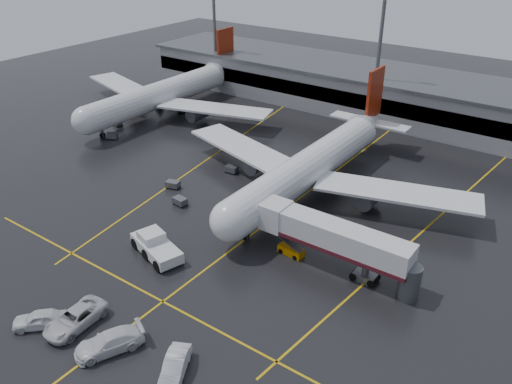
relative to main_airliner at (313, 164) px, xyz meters
The scene contains 22 objects.
ground 10.57m from the main_airliner, 90.00° to the right, with size 220.00×220.00×0.00m, color black.
apron_line_centre 10.57m from the main_airliner, 90.00° to the right, with size 0.25×90.00×0.02m, color gold.
apron_line_stop 31.98m from the main_airliner, 90.00° to the right, with size 60.00×0.25×0.02m, color gold.
apron_line_left 20.44m from the main_airliner, behind, with size 0.25×70.00×0.02m, color gold.
apron_line_right 18.49m from the main_airliner, ahead, with size 0.25×70.00×0.02m, color gold.
terminal 38.23m from the main_airliner, 90.00° to the left, with size 122.00×19.00×8.60m.
light_mast_left 56.34m from the main_airliner, 144.33° to the left, with size 3.00×1.20×25.45m.
light_mast_mid 34.26m from the main_airliner, 98.80° to the left, with size 3.00×1.20×25.45m.
main_airliner is the anchor object (origin of this frame).
second_airliner 43.68m from the main_airliner, 164.05° to the left, with size 48.80×45.60×14.10m.
jet_bridge 19.68m from the main_airliner, 52.90° to the right, with size 19.90×3.40×6.05m.
pushback_tractor 26.84m from the main_airliner, 105.10° to the right, with size 8.47×5.39×2.82m.
belt_loader 17.84m from the main_airliner, 68.26° to the right, with size 3.35×1.76×2.05m.
service_van_a 39.80m from the main_airliner, 96.49° to the right, with size 3.11×6.74×1.87m, color silver.
service_van_b 39.79m from the main_airliner, 88.73° to the right, with size 2.66×6.56×1.90m, color silver.
service_van_c 39.11m from the main_airliner, 78.23° to the right, with size 1.85×5.31×1.75m, color silver.
service_van_d 42.31m from the main_airliner, 100.07° to the right, with size 2.10×5.23×1.78m, color white.
baggage_cart_a 20.16m from the main_airliner, 130.61° to the right, with size 2.14×1.53×1.12m.
baggage_cart_b 21.31m from the main_airliner, 145.68° to the right, with size 2.25×1.74×1.12m.
baggage_cart_c 14.08m from the main_airliner, 169.34° to the right, with size 2.11×1.48×1.12m.
baggage_cart_d 44.63m from the main_airliner, behind, with size 2.32×1.88×1.12m.
baggage_cart_e 40.37m from the main_airliner, behind, with size 2.38×2.12×1.12m.
Camera 1 is at (33.54, -51.74, 36.79)m, focal length 36.60 mm.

